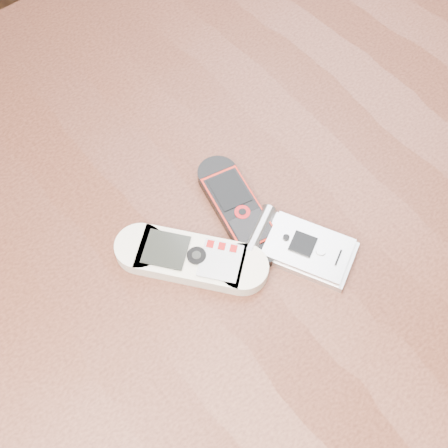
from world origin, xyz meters
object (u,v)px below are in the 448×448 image
nokia_black_red (238,209)px  table (220,279)px  motorola_razr (305,248)px  nokia_white (191,258)px

nokia_black_red → table: bearing=-156.6°
nokia_black_red → motorola_razr: (0.02, -0.07, 0.00)m
nokia_white → motorola_razr: 0.11m
nokia_black_red → motorola_razr: bearing=-61.6°
nokia_white → motorola_razr: size_ratio=1.42×
table → motorola_razr: bearing=-53.2°
nokia_white → nokia_black_red: (0.07, 0.01, -0.00)m
nokia_white → nokia_black_red: nokia_white is taller
nokia_white → motorola_razr: bearing=-71.6°
nokia_white → motorola_razr: (0.09, -0.06, -0.00)m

